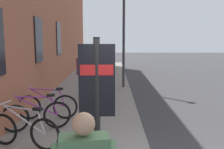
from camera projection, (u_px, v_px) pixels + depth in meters
ground at (159, 101)px, 10.19m from camera, size 60.00×60.00×0.00m
sidewalk_pavement at (93, 89)px, 12.16m from camera, size 24.00×3.50×0.12m
bicycle_under_window at (24, 131)px, 5.63m from camera, size 0.66×1.71×0.97m
bicycle_mid_rack at (37, 116)px, 6.69m from camera, size 0.67×1.70×0.97m
bicycle_nearest_sign at (47, 106)px, 7.59m from camera, size 0.48×1.77×0.97m
transit_info_sign at (97, 90)px, 3.94m from camera, size 0.11×0.55×2.40m
pedestrian_crossing_street at (83, 70)px, 10.17m from camera, size 0.55×0.54×1.80m
street_lamp at (124, 23)px, 11.98m from camera, size 0.28×0.28×5.08m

